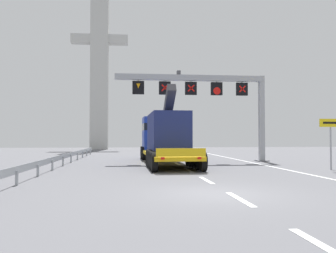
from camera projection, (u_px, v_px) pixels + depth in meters
The scene contains 8 objects.
ground at pixel (216, 194), 11.91m from camera, with size 112.00×112.00×0.00m, color #5B5B60.
lane_markings at pixel (182, 167), 22.86m from camera, with size 0.20×36.53×0.01m.
edge_line_right at pixel (262, 165), 24.49m from camera, with size 0.20×63.00×0.01m, color silver.
overhead_lane_gantry at pixel (208, 91), 27.90m from camera, with size 12.08×0.90×7.11m.
heavy_haul_truck_yellow at pixel (163, 136), 26.83m from camera, with size 3.29×14.11×5.30m.
exit_sign_yellow at pixel (331, 132), 20.74m from camera, with size 1.41×0.15×2.99m.
guardrail_left at pixel (67, 156), 24.99m from camera, with size 0.13×31.82×0.76m.
bridge_pylon_distant at pixel (100, 58), 56.88m from camera, with size 9.00×2.00×28.46m.
Camera 1 is at (-2.85, -11.74, 1.89)m, focal length 37.92 mm.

